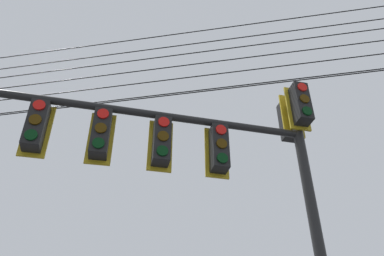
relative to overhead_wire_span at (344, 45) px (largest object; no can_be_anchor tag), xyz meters
The scene contains 2 objects.
signal_mast_assembly 4.31m from the overhead_wire_span, 35.17° to the left, with size 4.78×4.81×6.97m.
overhead_wire_span is the anchor object (origin of this frame).
Camera 1 is at (-0.86, 7.65, 1.57)m, focal length 37.03 mm.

